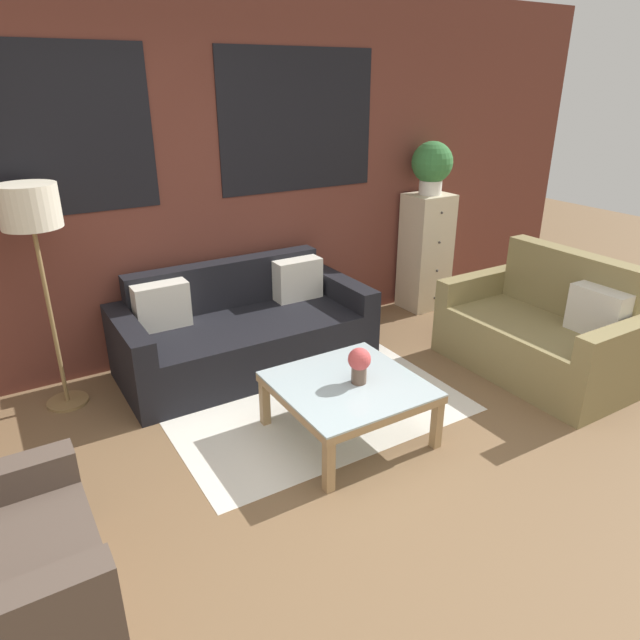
# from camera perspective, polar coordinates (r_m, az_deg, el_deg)

# --- Properties ---
(ground_plane) EXTENTS (16.00, 16.00, 0.00)m
(ground_plane) POSITION_cam_1_polar(r_m,az_deg,el_deg) (3.17, 5.20, -19.13)
(ground_plane) COLOR brown
(wall_back_brick) EXTENTS (8.40, 0.09, 2.80)m
(wall_back_brick) POSITION_cam_1_polar(r_m,az_deg,el_deg) (4.58, -13.02, 13.52)
(wall_back_brick) COLOR brown
(wall_back_brick) RESTS_ON ground_plane
(rug) EXTENTS (2.00, 1.62, 0.00)m
(rug) POSITION_cam_1_polar(r_m,az_deg,el_deg) (4.15, -1.54, -7.67)
(rug) COLOR silver
(rug) RESTS_ON ground_plane
(couch_dark) EXTENTS (1.94, 0.88, 0.78)m
(couch_dark) POSITION_cam_1_polar(r_m,az_deg,el_deg) (4.52, -7.62, -1.20)
(couch_dark) COLOR black
(couch_dark) RESTS_ON ground_plane
(settee_vintage) EXTENTS (0.80, 1.42, 0.92)m
(settee_vintage) POSITION_cam_1_polar(r_m,az_deg,el_deg) (4.69, 21.32, -1.33)
(settee_vintage) COLOR olive
(settee_vintage) RESTS_ON ground_plane
(coffee_table) EXTENTS (0.86, 0.86, 0.38)m
(coffee_table) POSITION_cam_1_polar(r_m,az_deg,el_deg) (3.59, 2.85, -7.07)
(coffee_table) COLOR silver
(coffee_table) RESTS_ON ground_plane
(floor_lamp) EXTENTS (0.36, 0.36, 1.53)m
(floor_lamp) POSITION_cam_1_polar(r_m,az_deg,el_deg) (4.00, -26.90, 9.05)
(floor_lamp) COLOR olive
(floor_lamp) RESTS_ON ground_plane
(drawer_cabinet) EXTENTS (0.41, 0.37, 1.12)m
(drawer_cabinet) POSITION_cam_1_polar(r_m,az_deg,el_deg) (5.68, 10.50, 6.69)
(drawer_cabinet) COLOR beige
(drawer_cabinet) RESTS_ON ground_plane
(potted_plant) EXTENTS (0.38, 0.38, 0.48)m
(potted_plant) POSITION_cam_1_polar(r_m,az_deg,el_deg) (5.51, 11.13, 14.98)
(potted_plant) COLOR silver
(potted_plant) RESTS_ON drawer_cabinet
(flower_vase) EXTENTS (0.14, 0.14, 0.23)m
(flower_vase) POSITION_cam_1_polar(r_m,az_deg,el_deg) (3.50, 3.95, -4.33)
(flower_vase) COLOR brown
(flower_vase) RESTS_ON coffee_table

